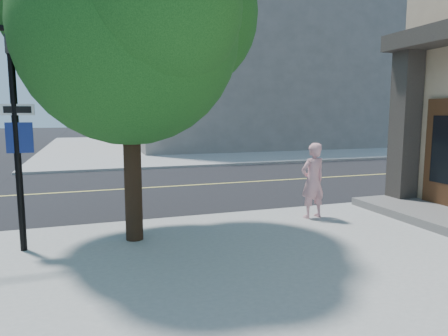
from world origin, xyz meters
name	(u,v)px	position (x,y,z in m)	size (l,w,h in m)	color
road_ew	(23,195)	(0.00, 4.50, 0.01)	(140.00, 9.00, 0.01)	black
sidewalk_ne	(239,144)	(13.50, 21.50, 0.06)	(29.00, 25.00, 0.12)	#979794
filler_ne	(243,55)	(14.00, 22.00, 7.12)	(18.00, 16.00, 14.00)	slate
man_on_phone	(313,181)	(6.72, -1.04, 0.97)	(0.62, 0.41, 1.70)	pink
street_tree	(134,8)	(2.83, -1.37, 4.30)	(4.88, 4.44, 6.48)	black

